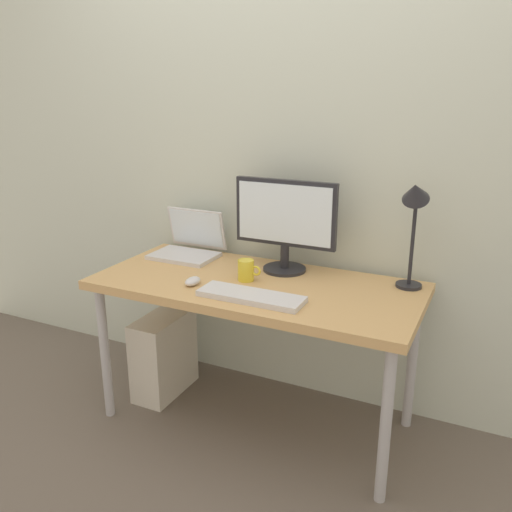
% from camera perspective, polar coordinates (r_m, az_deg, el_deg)
% --- Properties ---
extents(ground_plane, '(6.00, 6.00, 0.00)m').
position_cam_1_polar(ground_plane, '(2.70, 0.00, -16.89)').
color(ground_plane, '#665B51').
extents(back_wall, '(4.40, 0.04, 2.60)m').
position_cam_1_polar(back_wall, '(2.59, 3.80, 12.51)').
color(back_wall, silver).
rests_on(back_wall, ground_plane).
extents(desk, '(1.44, 0.66, 0.70)m').
position_cam_1_polar(desk, '(2.39, 0.00, -4.16)').
color(desk, tan).
rests_on(desk, ground_plane).
extents(monitor, '(0.48, 0.20, 0.43)m').
position_cam_1_polar(monitor, '(2.45, 3.10, 3.80)').
color(monitor, '#232328').
rests_on(monitor, desk).
extents(laptop, '(0.32, 0.27, 0.23)m').
position_cam_1_polar(laptop, '(2.75, -7.08, 1.27)').
color(laptop, silver).
rests_on(laptop, desk).
extents(desk_lamp, '(0.11, 0.16, 0.48)m').
position_cam_1_polar(desk_lamp, '(2.28, 16.42, 4.75)').
color(desk_lamp, '#232328').
rests_on(desk_lamp, desk).
extents(keyboard, '(0.44, 0.14, 0.02)m').
position_cam_1_polar(keyboard, '(2.18, -0.53, -4.29)').
color(keyboard, silver).
rests_on(keyboard, desk).
extents(mouse, '(0.06, 0.09, 0.03)m').
position_cam_1_polar(mouse, '(2.35, -6.72, -2.66)').
color(mouse, silver).
rests_on(mouse, desk).
extents(coffee_mug, '(0.11, 0.07, 0.09)m').
position_cam_1_polar(coffee_mug, '(2.37, -1.09, -1.55)').
color(coffee_mug, yellow).
rests_on(coffee_mug, desk).
extents(computer_tower, '(0.18, 0.36, 0.42)m').
position_cam_1_polar(computer_tower, '(2.85, -9.73, -10.24)').
color(computer_tower, silver).
rests_on(computer_tower, ground_plane).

